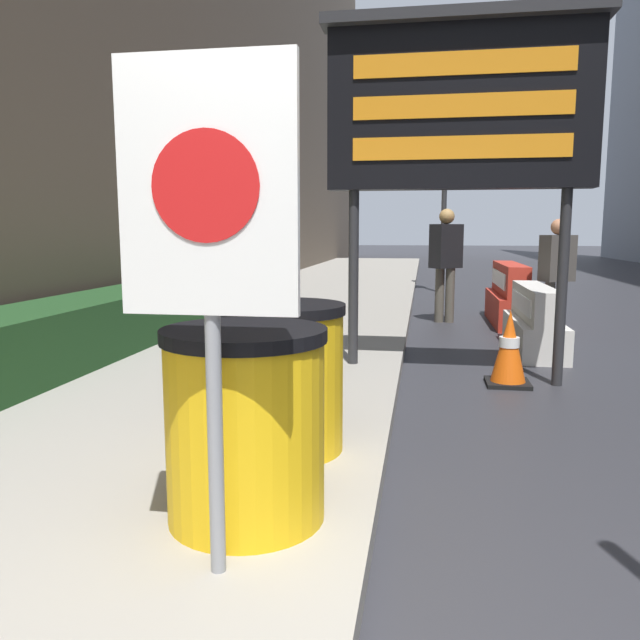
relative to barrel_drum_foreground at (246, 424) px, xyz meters
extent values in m
cube|color=#1E421E|center=(-2.72, 3.67, -0.14)|extent=(0.90, 7.84, 0.62)
cylinder|color=#4C3D2D|center=(-2.73, 8.48, 0.71)|extent=(0.29, 0.29, 2.32)
cylinder|color=#4C3D2D|center=(-3.20, 8.05, 2.06)|extent=(0.85, 1.13, 0.96)
cylinder|color=#4C3D2D|center=(-2.70, 7.94, 2.02)|extent=(1.17, 0.20, 1.07)
cylinder|color=#4C3D2D|center=(-3.04, 8.32, 1.70)|extent=(0.43, 0.73, 1.02)
cylinder|color=#4C3D2D|center=(-3.21, 8.38, 1.91)|extent=(0.30, 1.07, 1.39)
cylinder|color=#4C3D2D|center=(-1.97, 8.23, 1.52)|extent=(0.47, 1.63, 1.03)
cylinder|color=yellow|center=(0.00, 0.00, -0.03)|extent=(0.72, 0.72, 0.83)
cylinder|color=black|center=(0.00, 0.00, 0.41)|extent=(0.75, 0.75, 0.06)
cylinder|color=yellow|center=(-0.03, 0.93, -0.03)|extent=(0.72, 0.72, 0.83)
cylinder|color=black|center=(-0.03, 0.93, 0.41)|extent=(0.75, 0.75, 0.06)
cylinder|color=gray|center=(0.02, -0.47, 0.29)|extent=(0.06, 0.06, 1.48)
cube|color=white|center=(0.02, -0.49, 1.03)|extent=(0.67, 0.04, 0.92)
cylinder|color=red|center=(0.02, -0.51, 1.03)|extent=(0.40, 0.01, 0.40)
cylinder|color=#28282B|center=(0.11, 3.45, 0.33)|extent=(0.10, 0.10, 1.85)
cylinder|color=#28282B|center=(2.07, 3.45, 0.33)|extent=(0.10, 0.10, 1.85)
cube|color=black|center=(1.09, 3.45, 1.99)|extent=(2.45, 0.24, 1.47)
cube|color=#28282B|center=(1.09, 3.38, 2.78)|extent=(2.57, 0.34, 0.10)
cube|color=orange|center=(1.09, 3.32, 2.36)|extent=(1.96, 0.02, 0.21)
cube|color=orange|center=(1.09, 3.32, 1.99)|extent=(1.96, 0.02, 0.21)
cube|color=orange|center=(1.09, 3.32, 1.63)|extent=(1.96, 0.02, 0.21)
cube|color=silver|center=(2.13, 5.15, -0.39)|extent=(0.53, 1.77, 0.40)
cube|color=silver|center=(2.13, 5.15, 0.01)|extent=(0.32, 1.77, 0.40)
cube|color=white|center=(1.97, 5.15, 0.01)|extent=(0.02, 1.42, 0.20)
cube|color=red|center=(2.13, 7.50, -0.36)|extent=(0.54, 2.06, 0.47)
cube|color=red|center=(2.13, 7.50, 0.12)|extent=(0.32, 2.06, 0.47)
cube|color=white|center=(1.96, 7.50, 0.12)|extent=(0.02, 1.65, 0.24)
cube|color=black|center=(1.61, 3.38, -0.57)|extent=(0.41, 0.41, 0.04)
cone|color=#EA560F|center=(1.61, 3.38, -0.21)|extent=(0.33, 0.33, 0.69)
cylinder|color=white|center=(1.61, 3.38, -0.17)|extent=(0.19, 0.19, 0.10)
cylinder|color=#2D2D30|center=(1.22, 12.32, 1.35)|extent=(0.12, 0.12, 3.89)
cube|color=black|center=(1.22, 12.16, 2.88)|extent=(0.28, 0.28, 0.84)
sphere|color=red|center=(1.22, 12.01, 3.16)|extent=(0.15, 0.15, 0.15)
sphere|color=#392C06|center=(1.22, 12.01, 2.88)|extent=(0.15, 0.15, 0.15)
sphere|color=black|center=(1.22, 12.01, 2.60)|extent=(0.15, 0.15, 0.15)
cylinder|color=#514C42|center=(1.05, 7.48, -0.16)|extent=(0.14, 0.14, 0.87)
cylinder|color=#514C42|center=(1.21, 7.48, -0.16)|extent=(0.14, 0.14, 0.87)
cube|color=black|center=(1.13, 7.48, 0.62)|extent=(0.54, 0.52, 0.69)
sphere|color=tan|center=(1.13, 7.48, 1.09)|extent=(0.24, 0.24, 0.24)
cylinder|color=#514C42|center=(2.49, 6.18, -0.20)|extent=(0.13, 0.13, 0.78)
cylinder|color=#514C42|center=(2.64, 6.18, -0.20)|extent=(0.13, 0.13, 0.78)
cube|color=#47423D|center=(2.57, 6.18, 0.50)|extent=(0.50, 0.42, 0.62)
sphere|color=tan|center=(2.57, 6.18, 0.92)|extent=(0.22, 0.22, 0.22)
camera|label=1|loc=(0.79, -2.66, 0.88)|focal=35.00mm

